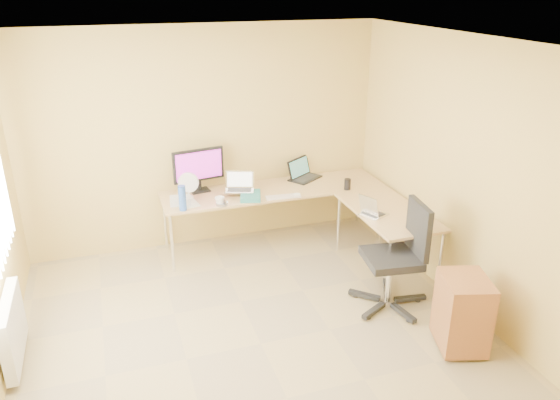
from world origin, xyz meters
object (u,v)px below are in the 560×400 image
object	(u,v)px
monitor	(199,170)
keyboard	(283,197)
desk_main	(274,217)
water_bottle	(182,198)
cabinet	(462,312)
desk_return	(386,240)
mug	(220,201)
laptop_center	(239,182)
laptop_black	(305,169)
desk_fan	(188,186)
office_chair	(391,261)
laptop_return	(374,206)

from	to	relation	value
monitor	keyboard	world-z (taller)	monitor
desk_main	water_bottle	bearing A→B (deg)	-165.20
cabinet	desk_return	bearing A→B (deg)	105.02
mug	water_bottle	world-z (taller)	water_bottle
mug	cabinet	size ratio (longest dim) A/B	0.16
laptop_center	keyboard	world-z (taller)	laptop_center
keyboard	desk_main	bearing A→B (deg)	97.79
laptop_black	keyboard	distance (m)	0.69
cabinet	desk_fan	bearing A→B (deg)	144.97
laptop_black	desk_fan	xyz separation A→B (m)	(-1.48, -0.18, 0.02)
desk_return	cabinet	xyz separation A→B (m)	(-0.04, -1.44, -0.01)
keyboard	cabinet	distance (m)	2.36
mug	desk_fan	distance (m)	0.44
office_chair	desk_fan	bearing A→B (deg)	143.18
keyboard	water_bottle	world-z (taller)	water_bottle
keyboard	cabinet	size ratio (longest dim) A/B	0.61
water_bottle	office_chair	distance (m)	2.27
laptop_black	laptop_center	bearing A→B (deg)	162.22
water_bottle	laptop_return	bearing A→B (deg)	-22.05
monitor	mug	bearing A→B (deg)	-84.87
desk_main	office_chair	size ratio (longest dim) A/B	2.41
monitor	cabinet	size ratio (longest dim) A/B	0.92
mug	keyboard	bearing A→B (deg)	0.00
monitor	mug	distance (m)	0.55
desk_return	office_chair	distance (m)	0.73
desk_main	keyboard	distance (m)	0.48
keyboard	laptop_return	bearing A→B (deg)	-40.79
monitor	desk_main	bearing A→B (deg)	-22.43
desk_fan	laptop_center	bearing A→B (deg)	11.56
desk_fan	laptop_black	bearing A→B (deg)	26.48
laptop_center	water_bottle	world-z (taller)	water_bottle
mug	laptop_return	bearing A→B (deg)	-27.25
monitor	keyboard	size ratio (longest dim) A/B	1.51
desk_return	laptop_return	world-z (taller)	laptop_return
laptop_return	keyboard	bearing A→B (deg)	19.65
desk_return	water_bottle	bearing A→B (deg)	161.51
desk_return	keyboard	distance (m)	1.25
laptop_center	cabinet	distance (m)	2.80
laptop_black	office_chair	world-z (taller)	office_chair
monitor	desk_fan	xyz separation A→B (m)	(-0.16, -0.18, -0.11)
cabinet	mug	bearing A→B (deg)	144.37
desk_main	monitor	bearing A→B (deg)	166.75
monitor	water_bottle	world-z (taller)	monitor
laptop_black	cabinet	world-z (taller)	laptop_black
monitor	cabinet	bearing A→B (deg)	-65.13
desk_return	laptop_return	distance (m)	0.51
desk_return	keyboard	size ratio (longest dim) A/B	3.26
desk_fan	laptop_return	world-z (taller)	desk_fan
desk_fan	monitor	bearing A→B (deg)	68.05
desk_main	monitor	world-z (taller)	monitor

